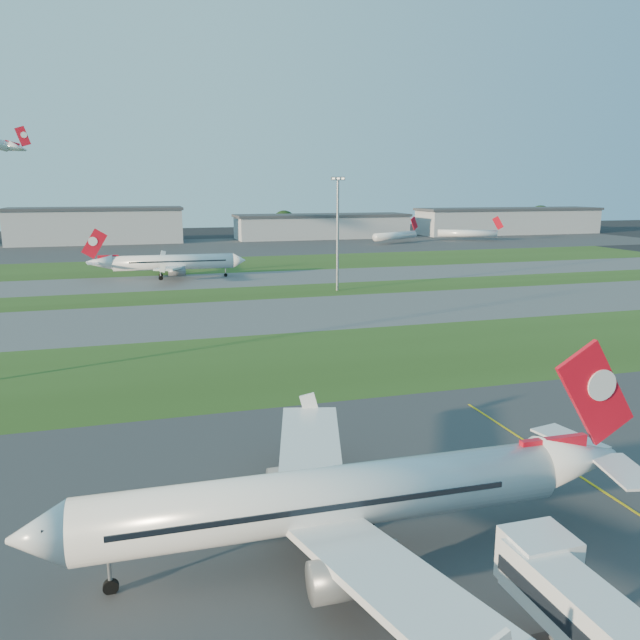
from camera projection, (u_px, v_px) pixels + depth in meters
name	position (u px, v px, depth m)	size (l,w,h in m)	color
ground	(639.00, 569.00, 39.13)	(700.00, 700.00, 0.00)	black
apron_near	(639.00, 569.00, 39.13)	(300.00, 70.00, 0.01)	#333335
grass_strip_a	(358.00, 357.00, 87.92)	(300.00, 34.00, 0.01)	#2C4416
taxiway_a	(300.00, 313.00, 118.89)	(300.00, 32.00, 0.01)	#515154
grass_strip_b	(272.00, 292.00, 142.35)	(300.00, 18.00, 0.01)	#2C4416
taxiway_b	(255.00, 279.00, 163.00)	(300.00, 26.00, 0.01)	#515154
grass_strip_c	(235.00, 264.00, 193.96)	(300.00, 40.00, 0.01)	#2C4416
apron_far	(212.00, 247.00, 250.27)	(400.00, 80.00, 0.01)	#333335
airliner_parked	(333.00, 499.00, 39.44)	(38.01, 32.27, 11.87)	white
airliner_taxiing	(173.00, 263.00, 163.01)	(38.15, 32.34, 11.90)	white
mini_jet_near	(396.00, 236.00, 265.95)	(26.09, 14.98, 9.48)	white
mini_jet_far	(468.00, 233.00, 279.47)	(26.05, 15.06, 9.48)	white
light_mast_centre	(338.00, 226.00, 141.52)	(3.20, 0.70, 25.80)	gray
hangar_west	(97.00, 225.00, 264.43)	(71.40, 23.00, 15.20)	#97999E
hangar_east	(322.00, 226.00, 292.39)	(81.60, 23.00, 11.20)	#97999E
hangar_far_east	(509.00, 221.00, 319.73)	(96.90, 23.00, 13.20)	#97999E
tree_mid_west	(157.00, 227.00, 282.02)	(9.90, 9.90, 10.80)	black
tree_mid_east	(284.00, 222.00, 301.15)	(11.55, 11.55, 12.60)	black
tree_east	(427.00, 222.00, 320.07)	(10.45, 10.45, 11.40)	black
tree_far_east	(540.00, 217.00, 342.83)	(12.65, 12.65, 13.80)	black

